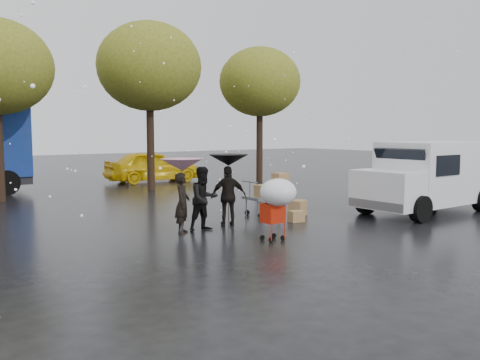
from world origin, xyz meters
TOP-DOWN VIEW (x-y plane):
  - ground at (0.00, 0.00)m, footprint 90.00×90.00m
  - person_pink at (-1.13, 1.13)m, footprint 0.64×0.65m
  - person_middle at (-0.52, 1.09)m, footprint 0.80×0.62m
  - person_black at (0.35, 1.23)m, footprint 1.02×0.78m
  - umbrella_pink at (-1.13, 1.13)m, footprint 1.05×1.05m
  - umbrella_black at (0.35, 1.23)m, footprint 1.07×1.07m
  - vendor_cart at (2.49, 1.97)m, footprint 1.52×0.80m
  - shopping_cart at (0.13, -1.02)m, footprint 0.84×0.84m
  - white_van at (6.74, -0.61)m, footprint 4.91×2.18m
  - box_ground_near at (2.99, 1.35)m, footprint 0.64×0.58m
  - box_ground_far at (2.25, 0.61)m, footprint 0.45×0.38m
  - yellow_taxi at (4.09, 13.02)m, footprint 4.79×2.33m
  - tree_row at (-0.47, 10.00)m, footprint 21.60×4.40m

SIDE VIEW (x-z plane):
  - ground at x=0.00m, z-range 0.00..0.00m
  - box_ground_far at x=2.25m, z-range 0.00..0.31m
  - box_ground_near at x=2.99m, z-range 0.00..0.47m
  - vendor_cart at x=2.49m, z-range 0.09..1.36m
  - person_pink at x=-1.13m, z-range 0.00..1.51m
  - yellow_taxi at x=4.09m, z-range 0.00..1.58m
  - person_black at x=0.35m, z-range 0.00..1.61m
  - person_middle at x=-0.52m, z-range 0.00..1.64m
  - shopping_cart at x=0.13m, z-range 0.33..1.80m
  - white_van at x=6.74m, z-range 0.06..2.26m
  - umbrella_pink at x=-1.13m, z-range 0.78..2.64m
  - umbrella_black at x=0.35m, z-range 0.81..2.73m
  - tree_row at x=-0.47m, z-range 1.46..8.58m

